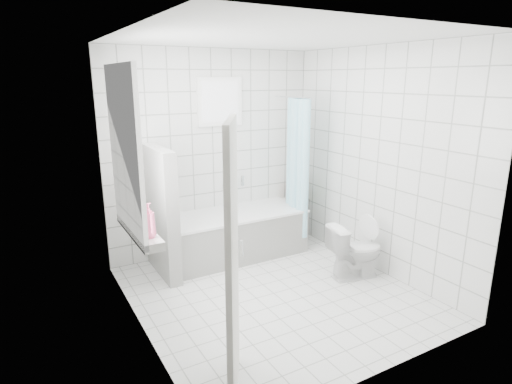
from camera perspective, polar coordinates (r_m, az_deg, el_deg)
ground at (r=4.72m, az=2.38°, el=-13.34°), size 3.00×3.00×0.00m
ceiling at (r=4.18m, az=2.78°, el=19.90°), size 3.00×3.00×0.00m
wall_back at (r=5.57m, az=-5.74°, el=5.17°), size 2.80×0.02×2.60m
wall_front at (r=3.15m, az=17.32°, el=-3.10°), size 2.80×0.02×2.60m
wall_left at (r=3.73m, az=-15.94°, el=-0.21°), size 0.02×3.00×2.60m
wall_right at (r=5.14m, az=15.92°, el=3.85°), size 0.02×3.00×2.60m
window_left at (r=3.96m, az=-16.70°, el=5.05°), size 0.01×0.90×1.40m
window_back at (r=5.49m, az=-4.75°, el=11.89°), size 0.50×0.01×0.50m
window_sill at (r=4.16m, az=-15.34°, el=-4.97°), size 0.18×1.02×0.08m
door at (r=2.93m, az=-3.14°, el=-10.07°), size 0.43×0.71×2.00m
bathtub at (r=5.55m, az=-2.84°, el=-5.63°), size 1.80×0.77×0.58m
partition_wall at (r=5.02m, az=-12.53°, el=-2.68°), size 0.15×0.85×1.50m
tiled_ledge at (r=6.29m, az=4.97°, el=-3.31°), size 0.40×0.24×0.55m
toilet at (r=5.08m, az=13.16°, el=-7.65°), size 0.69×0.47×0.64m
curtain_rod at (r=5.61m, az=4.91°, el=12.46°), size 0.02×0.80×0.02m
shower_curtain at (r=5.61m, az=5.46°, el=3.18°), size 0.14×0.48×1.78m
tub_faucet at (r=5.71m, az=-3.54°, el=0.85°), size 0.18×0.06×0.06m
sill_bottles at (r=3.99m, az=-14.86°, el=-3.35°), size 0.16×0.74×0.31m
ledge_bottles at (r=6.14m, az=5.17°, el=0.11°), size 0.14×0.17×0.26m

